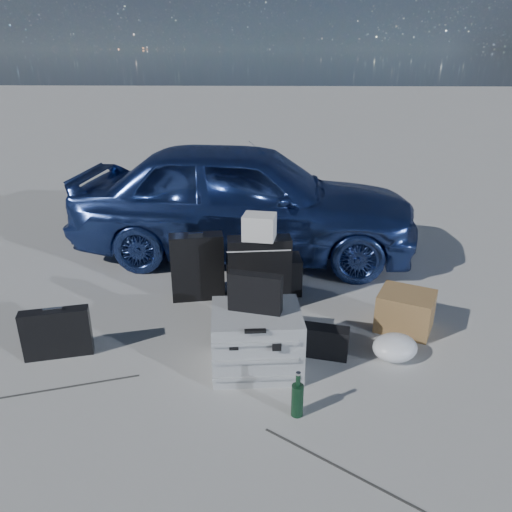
{
  "coord_description": "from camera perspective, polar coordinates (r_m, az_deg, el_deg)",
  "views": [
    {
      "loc": [
        0.26,
        -3.13,
        2.13
      ],
      "look_at": [
        0.13,
        0.85,
        0.48
      ],
      "focal_mm": 35.0,
      "sensor_mm": 36.0,
      "label": 1
    }
  ],
  "objects": [
    {
      "name": "ground",
      "position": [
        3.79,
        -2.46,
        -11.65
      ],
      "size": [
        60.0,
        60.0,
        0.0
      ],
      "primitive_type": "plane",
      "color": "#A09F9B",
      "rests_on": "ground"
    },
    {
      "name": "car",
      "position": [
        5.45,
        -1.3,
        6.51
      ],
      "size": [
        3.79,
        1.79,
        1.25
      ],
      "primitive_type": "imported",
      "rotation": [
        0.0,
        0.0,
        1.49
      ],
      "color": "#304A96",
      "rests_on": "ground"
    },
    {
      "name": "pelican_case",
      "position": [
        3.59,
        0.06,
        -9.55
      ],
      "size": [
        0.67,
        0.57,
        0.45
      ],
      "primitive_type": "cube",
      "rotation": [
        0.0,
        0.0,
        0.1
      ],
      "color": "#AEB2B4",
      "rests_on": "ground"
    },
    {
      "name": "laptop_bag",
      "position": [
        3.42,
        -0.1,
        -4.21
      ],
      "size": [
        0.38,
        0.17,
        0.28
      ],
      "primitive_type": "cube",
      "rotation": [
        0.0,
        0.0,
        -0.22
      ],
      "color": "black",
      "rests_on": "pelican_case"
    },
    {
      "name": "briefcase",
      "position": [
        4.01,
        -21.81,
        -8.19
      ],
      "size": [
        0.5,
        0.23,
        0.38
      ],
      "primitive_type": "cube",
      "rotation": [
        0.0,
        0.0,
        0.26
      ],
      "color": "black",
      "rests_on": "ground"
    },
    {
      "name": "suitcase_left",
      "position": [
        4.55,
        -6.72,
        -1.24
      ],
      "size": [
        0.5,
        0.26,
        0.62
      ],
      "primitive_type": "cube",
      "rotation": [
        0.0,
        0.0,
        0.19
      ],
      "color": "black",
      "rests_on": "ground"
    },
    {
      "name": "suitcase_right",
      "position": [
        4.36,
        0.38,
        -1.95
      ],
      "size": [
        0.56,
        0.26,
        0.65
      ],
      "primitive_type": "cube",
      "rotation": [
        0.0,
        0.0,
        0.12
      ],
      "color": "black",
      "rests_on": "ground"
    },
    {
      "name": "white_carton",
      "position": [
        4.19,
        0.38,
        3.36
      ],
      "size": [
        0.29,
        0.25,
        0.21
      ],
      "primitive_type": "cube",
      "rotation": [
        0.0,
        0.0,
        -0.14
      ],
      "color": "silver",
      "rests_on": "suitcase_right"
    },
    {
      "name": "duffel_bag",
      "position": [
        4.69,
        0.87,
        -2.16
      ],
      "size": [
        0.72,
        0.36,
        0.35
      ],
      "primitive_type": "cube",
      "rotation": [
        0.0,
        0.0,
        0.09
      ],
      "color": "black",
      "rests_on": "ground"
    },
    {
      "name": "flat_box_white",
      "position": [
        4.61,
        0.86,
        0.24
      ],
      "size": [
        0.44,
        0.37,
        0.07
      ],
      "primitive_type": "cube",
      "rotation": [
        0.0,
        0.0,
        0.24
      ],
      "color": "silver",
      "rests_on": "duffel_bag"
    },
    {
      "name": "flat_box_black",
      "position": [
        4.58,
        0.93,
        0.91
      ],
      "size": [
        0.31,
        0.24,
        0.06
      ],
      "primitive_type": "cube",
      "rotation": [
        0.0,
        0.0,
        -0.16
      ],
      "color": "black",
      "rests_on": "flat_box_white"
    },
    {
      "name": "kraft_bag",
      "position": [
        3.93,
        1.03,
        -7.3
      ],
      "size": [
        0.29,
        0.2,
        0.35
      ],
      "primitive_type": "cube",
      "rotation": [
        0.0,
        0.0,
        -0.16
      ],
      "color": "#9D8444",
      "rests_on": "ground"
    },
    {
      "name": "cardboard_box",
      "position": [
        4.27,
        16.7,
        -6.04
      ],
      "size": [
        0.54,
        0.51,
        0.32
      ],
      "primitive_type": "cube",
      "rotation": [
        0.0,
        0.0,
        -0.43
      ],
      "color": "olive",
      "rests_on": "ground"
    },
    {
      "name": "plastic_bag",
      "position": [
        3.88,
        15.59,
        -10.04
      ],
      "size": [
        0.42,
        0.4,
        0.19
      ],
      "primitive_type": "ellipsoid",
      "rotation": [
        0.0,
        0.0,
        0.38
      ],
      "color": "silver",
      "rests_on": "ground"
    },
    {
      "name": "messenger_bag",
      "position": [
        3.8,
        7.9,
        -9.68
      ],
      "size": [
        0.36,
        0.2,
        0.24
      ],
      "primitive_type": "cube",
      "rotation": [
        0.0,
        0.0,
        -0.22
      ],
      "color": "black",
      "rests_on": "ground"
    },
    {
      "name": "green_bottle",
      "position": [
        3.22,
        4.77,
        -15.54
      ],
      "size": [
        0.1,
        0.1,
        0.3
      ],
      "primitive_type": "cylinder",
      "rotation": [
        0.0,
        0.0,
        -0.28
      ],
      "color": "black",
      "rests_on": "ground"
    }
  ]
}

